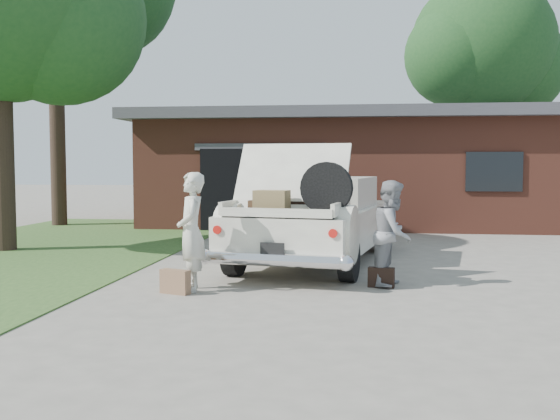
# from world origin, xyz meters

# --- Properties ---
(ground) EXTENTS (90.00, 90.00, 0.00)m
(ground) POSITION_xyz_m (0.00, 0.00, 0.00)
(ground) COLOR gray
(ground) RESTS_ON ground
(grass_strip) EXTENTS (6.00, 16.00, 0.02)m
(grass_strip) POSITION_xyz_m (-5.50, 3.00, 0.01)
(grass_strip) COLOR #2D4C1E
(grass_strip) RESTS_ON ground
(house) EXTENTS (12.80, 7.80, 3.30)m
(house) POSITION_xyz_m (0.98, 11.47, 1.67)
(house) COLOR brown
(house) RESTS_ON ground
(tree_right) EXTENTS (5.99, 5.20, 8.71)m
(tree_right) POSITION_xyz_m (5.57, 15.91, 5.84)
(tree_right) COLOR #38281E
(tree_right) RESTS_ON ground
(sedan) EXTENTS (2.96, 5.71, 2.12)m
(sedan) POSITION_xyz_m (0.41, 2.67, 0.80)
(sedan) COLOR white
(sedan) RESTS_ON ground
(woman_left) EXTENTS (0.56, 0.70, 1.68)m
(woman_left) POSITION_xyz_m (-1.16, -0.21, 0.84)
(woman_left) COLOR beige
(woman_left) RESTS_ON ground
(woman_right) EXTENTS (0.77, 0.89, 1.55)m
(woman_right) POSITION_xyz_m (1.68, 0.55, 0.78)
(woman_right) COLOR gray
(woman_right) RESTS_ON ground
(suitcase_left) EXTENTS (0.46, 0.28, 0.34)m
(suitcase_left) POSITION_xyz_m (-1.32, -0.46, 0.17)
(suitcase_left) COLOR #91684A
(suitcase_left) RESTS_ON ground
(suitcase_right) EXTENTS (0.39, 0.18, 0.29)m
(suitcase_right) POSITION_xyz_m (1.51, 0.38, 0.15)
(suitcase_right) COLOR black
(suitcase_right) RESTS_ON ground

